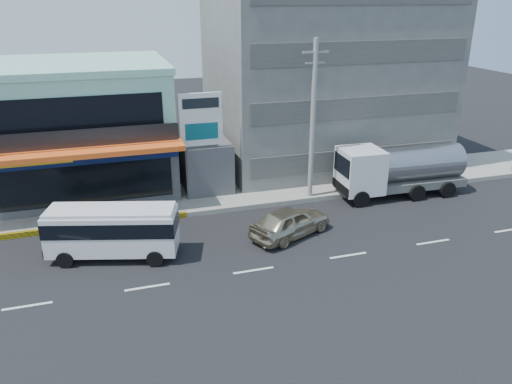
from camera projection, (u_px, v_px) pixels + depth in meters
ground at (253, 270)px, 23.80m from camera, size 120.00×120.00×0.00m
sidewalk at (284, 188)px, 33.56m from camera, size 70.00×5.00×0.30m
shop_building at (74, 131)px, 32.54m from camera, size 12.40×11.70×8.00m
concrete_building at (323, 70)px, 37.30m from camera, size 16.00×12.00×14.00m
gap_structure at (202, 161)px, 33.83m from camera, size 3.00×6.00×3.50m
satellite_dish at (204, 139)px, 32.27m from camera, size 1.50×1.50×0.15m
billboard at (201, 126)px, 30.03m from camera, size 2.60×0.18×6.90m
utility_pole_near at (313, 121)px, 30.13m from camera, size 1.60×0.30×10.00m
minibus at (112, 228)px, 24.46m from camera, size 6.63×3.65×2.64m
sedan at (290, 222)px, 26.98m from camera, size 5.21×3.77×1.65m
tanker_truck at (397, 169)px, 32.12m from camera, size 8.52×3.01×3.32m
motorcycle_rider at (135, 222)px, 27.30m from camera, size 1.64×1.01×1.98m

